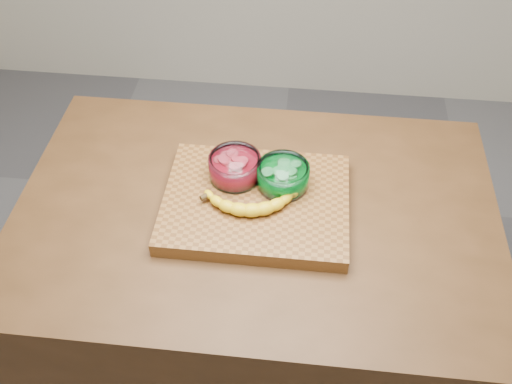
# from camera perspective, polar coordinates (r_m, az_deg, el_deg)

# --- Properties ---
(ground) EXTENTS (3.50, 3.50, 0.00)m
(ground) POSITION_cam_1_polar(r_m,az_deg,el_deg) (2.17, -0.00, -17.78)
(ground) COLOR #5E5E63
(ground) RESTS_ON ground
(counter) EXTENTS (1.20, 0.80, 0.90)m
(counter) POSITION_cam_1_polar(r_m,az_deg,el_deg) (1.77, -0.00, -11.43)
(counter) COLOR #472B15
(counter) RESTS_ON ground
(cutting_board) EXTENTS (0.45, 0.35, 0.04)m
(cutting_board) POSITION_cam_1_polar(r_m,az_deg,el_deg) (1.40, -0.00, -1.13)
(cutting_board) COLOR brown
(cutting_board) RESTS_ON counter
(bowl_red) EXTENTS (0.13, 0.13, 0.06)m
(bowl_red) POSITION_cam_1_polar(r_m,az_deg,el_deg) (1.42, -2.12, 2.49)
(bowl_red) COLOR white
(bowl_red) RESTS_ON cutting_board
(bowl_green) EXTENTS (0.13, 0.13, 0.06)m
(bowl_green) POSITION_cam_1_polar(r_m,az_deg,el_deg) (1.40, 2.72, 1.62)
(bowl_green) COLOR white
(bowl_green) RESTS_ON cutting_board
(banana) EXTENTS (0.26, 0.13, 0.04)m
(banana) POSITION_cam_1_polar(r_m,az_deg,el_deg) (1.36, -0.61, -0.70)
(banana) COLOR gold
(banana) RESTS_ON cutting_board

